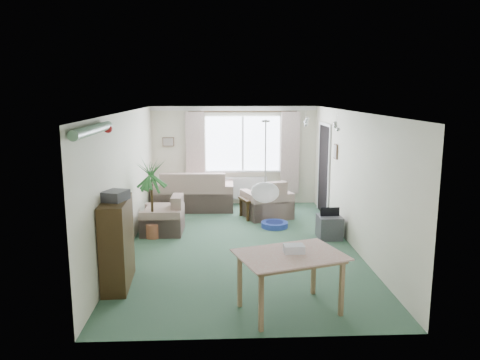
{
  "coord_description": "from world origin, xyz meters",
  "views": [
    {
      "loc": [
        -0.39,
        -8.09,
        2.74
      ],
      "look_at": [
        0.0,
        0.3,
        1.15
      ],
      "focal_mm": 35.0,
      "sensor_mm": 36.0,
      "label": 1
    }
  ],
  "objects_px": {
    "sofa": "(194,190)",
    "pet_bed": "(275,225)",
    "dining_table": "(290,283)",
    "tv_cube": "(329,227)",
    "bookshelf": "(117,243)",
    "houseplant": "(152,199)",
    "armchair_corner": "(267,198)",
    "armchair_left": "(163,214)",
    "coffee_table": "(263,207)"
  },
  "relations": [
    {
      "from": "coffee_table",
      "to": "houseplant",
      "type": "xyz_separation_m",
      "value": [
        -2.24,
        -1.4,
        0.53
      ]
    },
    {
      "from": "coffee_table",
      "to": "tv_cube",
      "type": "height_order",
      "value": "coffee_table"
    },
    {
      "from": "armchair_corner",
      "to": "dining_table",
      "type": "bearing_deg",
      "value": 70.17
    },
    {
      "from": "sofa",
      "to": "tv_cube",
      "type": "relative_size",
      "value": 3.88
    },
    {
      "from": "coffee_table",
      "to": "dining_table",
      "type": "distance_m",
      "value": 4.56
    },
    {
      "from": "houseplant",
      "to": "tv_cube",
      "type": "bearing_deg",
      "value": -3.13
    },
    {
      "from": "bookshelf",
      "to": "pet_bed",
      "type": "xyz_separation_m",
      "value": [
        2.59,
        2.78,
        -0.57
      ]
    },
    {
      "from": "sofa",
      "to": "pet_bed",
      "type": "relative_size",
      "value": 3.37
    },
    {
      "from": "bookshelf",
      "to": "tv_cube",
      "type": "bearing_deg",
      "value": 26.98
    },
    {
      "from": "armchair_left",
      "to": "pet_bed",
      "type": "relative_size",
      "value": 1.52
    },
    {
      "from": "coffee_table",
      "to": "pet_bed",
      "type": "xyz_separation_m",
      "value": [
        0.15,
        -0.84,
        -0.17
      ]
    },
    {
      "from": "houseplant",
      "to": "pet_bed",
      "type": "height_order",
      "value": "houseplant"
    },
    {
      "from": "armchair_corner",
      "to": "armchair_left",
      "type": "relative_size",
      "value": 1.13
    },
    {
      "from": "tv_cube",
      "to": "pet_bed",
      "type": "bearing_deg",
      "value": 140.88
    },
    {
      "from": "armchair_corner",
      "to": "sofa",
      "type": "bearing_deg",
      "value": -43.51
    },
    {
      "from": "armchair_left",
      "to": "tv_cube",
      "type": "height_order",
      "value": "armchair_left"
    },
    {
      "from": "armchair_left",
      "to": "houseplant",
      "type": "relative_size",
      "value": 0.55
    },
    {
      "from": "armchair_left",
      "to": "coffee_table",
      "type": "relative_size",
      "value": 0.83
    },
    {
      "from": "houseplant",
      "to": "coffee_table",
      "type": "bearing_deg",
      "value": 32.05
    },
    {
      "from": "dining_table",
      "to": "armchair_left",
      "type": "bearing_deg",
      "value": 119.87
    },
    {
      "from": "armchair_corner",
      "to": "armchair_left",
      "type": "xyz_separation_m",
      "value": [
        -2.17,
        -1.09,
        -0.05
      ]
    },
    {
      "from": "sofa",
      "to": "armchair_corner",
      "type": "distance_m",
      "value": 1.82
    },
    {
      "from": "houseplant",
      "to": "tv_cube",
      "type": "height_order",
      "value": "houseplant"
    },
    {
      "from": "dining_table",
      "to": "tv_cube",
      "type": "height_order",
      "value": "dining_table"
    },
    {
      "from": "tv_cube",
      "to": "pet_bed",
      "type": "distance_m",
      "value": 1.22
    },
    {
      "from": "dining_table",
      "to": "tv_cube",
      "type": "distance_m",
      "value": 3.21
    },
    {
      "from": "sofa",
      "to": "houseplant",
      "type": "xyz_separation_m",
      "value": [
        -0.68,
        -2.2,
        0.3
      ]
    },
    {
      "from": "armchair_corner",
      "to": "bookshelf",
      "type": "height_order",
      "value": "bookshelf"
    },
    {
      "from": "bookshelf",
      "to": "dining_table",
      "type": "distance_m",
      "value": 2.53
    },
    {
      "from": "sofa",
      "to": "tv_cube",
      "type": "distance_m",
      "value": 3.59
    },
    {
      "from": "sofa",
      "to": "armchair_left",
      "type": "distance_m",
      "value": 1.96
    },
    {
      "from": "armchair_left",
      "to": "dining_table",
      "type": "distance_m",
      "value": 4.0
    },
    {
      "from": "armchair_left",
      "to": "pet_bed",
      "type": "height_order",
      "value": "armchair_left"
    },
    {
      "from": "armchair_corner",
      "to": "armchair_left",
      "type": "height_order",
      "value": "armchair_corner"
    },
    {
      "from": "armchair_corner",
      "to": "bookshelf",
      "type": "relative_size",
      "value": 0.76
    },
    {
      "from": "sofa",
      "to": "coffee_table",
      "type": "bearing_deg",
      "value": 154.48
    },
    {
      "from": "houseplant",
      "to": "armchair_corner",
      "type": "bearing_deg",
      "value": 31.21
    },
    {
      "from": "armchair_left",
      "to": "pet_bed",
      "type": "xyz_separation_m",
      "value": [
        2.25,
        0.25,
        -0.32
      ]
    },
    {
      "from": "bookshelf",
      "to": "tv_cube",
      "type": "distance_m",
      "value": 4.1
    },
    {
      "from": "bookshelf",
      "to": "tv_cube",
      "type": "height_order",
      "value": "bookshelf"
    },
    {
      "from": "armchair_left",
      "to": "bookshelf",
      "type": "distance_m",
      "value": 2.57
    },
    {
      "from": "armchair_left",
      "to": "coffee_table",
      "type": "xyz_separation_m",
      "value": [
        2.09,
        1.09,
        -0.15
      ]
    },
    {
      "from": "armchair_corner",
      "to": "tv_cube",
      "type": "relative_size",
      "value": 1.99
    },
    {
      "from": "houseplant",
      "to": "dining_table",
      "type": "height_order",
      "value": "houseplant"
    },
    {
      "from": "pet_bed",
      "to": "dining_table",
      "type": "bearing_deg",
      "value": -93.94
    },
    {
      "from": "pet_bed",
      "to": "coffee_table",
      "type": "bearing_deg",
      "value": 100.46
    },
    {
      "from": "armchair_left",
      "to": "houseplant",
      "type": "height_order",
      "value": "houseplant"
    },
    {
      "from": "coffee_table",
      "to": "bookshelf",
      "type": "distance_m",
      "value": 4.38
    },
    {
      "from": "houseplant",
      "to": "dining_table",
      "type": "distance_m",
      "value": 3.83
    },
    {
      "from": "dining_table",
      "to": "bookshelf",
      "type": "bearing_deg",
      "value": 158.1
    }
  ]
}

